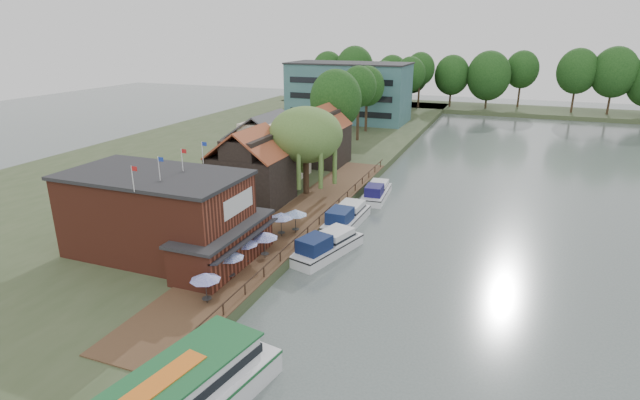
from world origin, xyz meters
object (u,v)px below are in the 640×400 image
(cottage_b, at_px, (268,146))
(willow, at_px, (306,151))
(umbrella_1, at_px, (230,265))
(cruiser_1, at_px, (346,215))
(umbrella_0, at_px, (206,288))
(umbrella_2, at_px, (244,251))
(cottage_c, at_px, (321,135))
(pub, at_px, (176,217))
(umbrella_5, at_px, (295,221))
(umbrella_3, at_px, (265,245))
(hotel_block, at_px, (349,92))
(cottage_a, at_px, (251,166))
(swan, at_px, (239,392))
(cruiser_2, at_px, (377,190))
(cruiser_0, at_px, (327,243))
(umbrella_4, at_px, (281,224))

(cottage_b, xyz_separation_m, willow, (7.50, -5.00, 0.96))
(umbrella_1, bearing_deg, cruiser_1, 76.86)
(umbrella_0, bearing_deg, umbrella_2, 94.77)
(cottage_c, height_order, cruiser_1, cottage_c)
(pub, height_order, umbrella_5, pub)
(umbrella_1, height_order, umbrella_3, same)
(umbrella_1, bearing_deg, hotel_block, 101.16)
(cottage_a, relative_size, swan, 19.55)
(willow, xyz_separation_m, umbrella_1, (2.96, -22.26, -3.93))
(pub, xyz_separation_m, umbrella_0, (6.75, -6.04, -2.36))
(umbrella_2, distance_m, cruiser_2, 24.49)
(hotel_block, xyz_separation_m, umbrella_3, (15.15, -68.82, -4.86))
(umbrella_5, height_order, cruiser_0, umbrella_5)
(umbrella_1, height_order, umbrella_4, same)
(cottage_b, relative_size, cruiser_0, 1.00)
(pub, relative_size, umbrella_2, 8.42)
(hotel_block, bearing_deg, willow, -77.29)
(pub, distance_m, umbrella_5, 11.29)
(cottage_a, bearing_deg, umbrella_3, -57.56)
(willow, bearing_deg, umbrella_1, -82.44)
(willow, bearing_deg, cottage_b, 146.31)
(cottage_b, bearing_deg, swan, -65.55)
(willow, distance_m, swan, 34.32)
(cottage_a, relative_size, cottage_b, 0.90)
(hotel_block, relative_size, cruiser_1, 2.59)
(cottage_c, bearing_deg, swan, -74.33)
(umbrella_3, bearing_deg, hotel_block, 102.41)
(pub, relative_size, swan, 45.45)
(cottage_c, distance_m, cruiser_2, 15.24)
(pub, bearing_deg, umbrella_2, 3.54)
(umbrella_5, height_order, cruiser_2, umbrella_5)
(umbrella_0, distance_m, cruiser_0, 13.63)
(cottage_a, relative_size, cruiser_1, 0.88)
(hotel_block, distance_m, cottage_c, 37.90)
(hotel_block, bearing_deg, cottage_c, -77.80)
(hotel_block, bearing_deg, umbrella_2, -78.62)
(hotel_block, xyz_separation_m, cruiser_0, (19.03, -64.14, -5.99))
(umbrella_1, xyz_separation_m, umbrella_3, (0.69, 4.44, 0.00))
(umbrella_3, xyz_separation_m, swan, (5.87, -14.61, -2.07))
(cruiser_1, height_order, swan, cruiser_1)
(cottage_c, relative_size, umbrella_1, 3.58)
(hotel_block, bearing_deg, swan, -75.86)
(willow, xyz_separation_m, cruiser_2, (7.54, 4.37, -5.15))
(cottage_c, xyz_separation_m, willow, (3.50, -14.00, 0.96))
(willow, bearing_deg, pub, -99.93)
(cottage_b, height_order, cruiser_1, cottage_b)
(umbrella_3, bearing_deg, umbrella_4, 98.55)
(umbrella_2, height_order, umbrella_4, same)
(umbrella_5, bearing_deg, cruiser_2, 77.03)
(cottage_a, height_order, umbrella_5, cottage_a)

